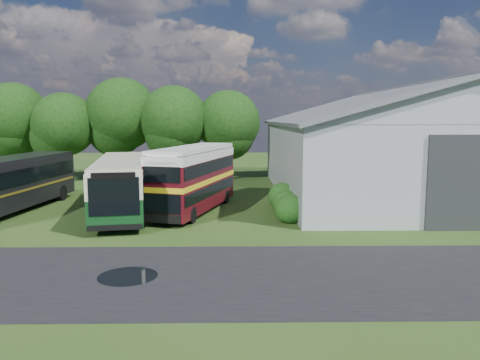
{
  "coord_description": "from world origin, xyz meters",
  "views": [
    {
      "loc": [
        2.39,
        -19.73,
        5.82
      ],
      "look_at": [
        2.84,
        8.0,
        2.15
      ],
      "focal_mm": 35.0,
      "sensor_mm": 36.0,
      "label": 1
    }
  ],
  "objects_px": {
    "bus_green_single": "(121,184)",
    "bus_dark_single": "(9,183)",
    "bus_maroon_double": "(194,179)",
    "storage_shed": "(397,140)"
  },
  "relations": [
    {
      "from": "bus_green_single",
      "to": "bus_dark_single",
      "type": "distance_m",
      "value": 7.08
    },
    {
      "from": "bus_maroon_double",
      "to": "storage_shed",
      "type": "bearing_deg",
      "value": 40.42
    },
    {
      "from": "storage_shed",
      "to": "bus_green_single",
      "type": "height_order",
      "value": "storage_shed"
    },
    {
      "from": "storage_shed",
      "to": "bus_maroon_double",
      "type": "bearing_deg",
      "value": -155.74
    },
    {
      "from": "storage_shed",
      "to": "bus_dark_single",
      "type": "height_order",
      "value": "storage_shed"
    },
    {
      "from": "storage_shed",
      "to": "bus_maroon_double",
      "type": "distance_m",
      "value": 16.6
    },
    {
      "from": "bus_green_single",
      "to": "bus_dark_single",
      "type": "relative_size",
      "value": 1.0
    },
    {
      "from": "storage_shed",
      "to": "bus_green_single",
      "type": "distance_m",
      "value": 20.88
    },
    {
      "from": "bus_maroon_double",
      "to": "bus_dark_single",
      "type": "height_order",
      "value": "bus_maroon_double"
    },
    {
      "from": "bus_maroon_double",
      "to": "bus_dark_single",
      "type": "distance_m",
      "value": 11.51
    }
  ]
}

